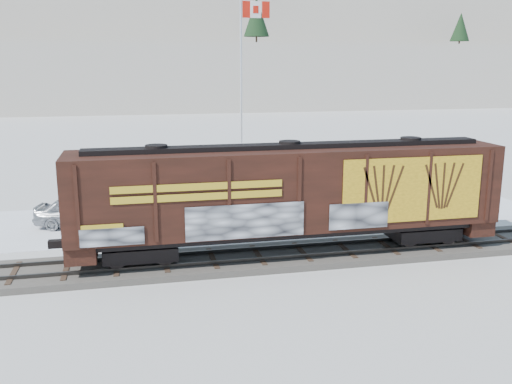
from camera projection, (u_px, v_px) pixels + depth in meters
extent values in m
plane|color=white|center=(213.00, 265.00, 24.44)|extent=(500.00, 500.00, 0.00)
cube|color=#59544C|center=(213.00, 262.00, 24.41)|extent=(50.00, 3.40, 0.28)
cube|color=#33302D|center=(215.00, 262.00, 23.68)|extent=(50.00, 0.10, 0.15)
cube|color=#33302D|center=(210.00, 252.00, 25.05)|extent=(50.00, 0.10, 0.15)
cube|color=white|center=(193.00, 219.00, 31.58)|extent=(40.00, 8.00, 0.03)
cube|color=white|center=(143.00, 76.00, 113.58)|extent=(360.00, 40.00, 12.00)
cube|color=white|center=(139.00, 49.00, 140.82)|extent=(360.00, 40.00, 24.00)
cube|color=white|center=(136.00, 33.00, 172.94)|extent=(360.00, 50.00, 35.00)
cone|color=black|center=(256.00, 17.00, 110.99)|extent=(5.04, 5.04, 7.38)
cone|color=black|center=(460.00, 27.00, 127.06)|extent=(4.20, 4.20, 6.15)
cube|color=black|center=(140.00, 250.00, 23.61)|extent=(3.00, 2.00, 0.90)
cube|color=black|center=(421.00, 231.00, 26.31)|extent=(3.00, 2.00, 0.90)
cylinder|color=black|center=(116.00, 258.00, 22.66)|extent=(0.90, 0.12, 0.90)
cube|color=black|center=(289.00, 228.00, 24.84)|extent=(18.53, 2.40, 0.25)
cube|color=black|center=(289.00, 188.00, 24.44)|extent=(18.53, 3.00, 3.40)
cube|color=black|center=(290.00, 146.00, 24.04)|extent=(17.05, 0.90, 0.20)
cube|color=gold|center=(413.00, 190.00, 24.03)|extent=(6.30, 0.03, 2.76)
cube|color=#BA941B|center=(199.00, 192.00, 22.03)|extent=(6.67, 0.02, 0.70)
cube|color=silver|center=(246.00, 221.00, 22.70)|extent=(4.82, 0.03, 1.40)
cylinder|color=silver|center=(242.00, 192.00, 37.75)|extent=(0.90, 0.90, 0.20)
cylinder|color=silver|center=(241.00, 99.00, 36.41)|extent=(0.14, 0.14, 12.41)
cube|color=red|center=(246.00, 9.00, 35.27)|extent=(0.50, 0.07, 1.00)
cube|color=white|center=(256.00, 10.00, 35.40)|extent=(0.70, 0.09, 1.00)
cube|color=red|center=(266.00, 10.00, 35.54)|extent=(0.50, 0.07, 1.00)
imported|color=#A6A8AD|center=(82.00, 212.00, 29.83)|extent=(5.13, 3.09, 1.63)
imported|color=white|center=(135.00, 207.00, 30.65)|extent=(5.35, 2.20, 1.72)
imported|color=black|center=(241.00, 210.00, 30.80)|extent=(4.75, 3.20, 1.28)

